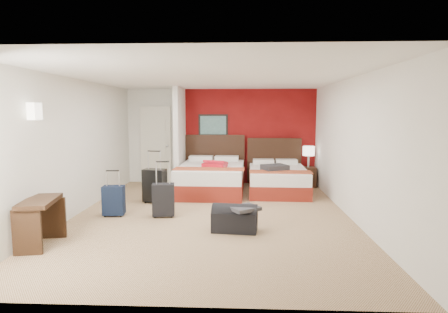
# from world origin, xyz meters

# --- Properties ---
(ground) EXTENTS (6.50, 6.50, 0.00)m
(ground) POSITION_xyz_m (0.00, 0.00, 0.00)
(ground) COLOR tan
(ground) RESTS_ON ground
(room_walls) EXTENTS (5.02, 6.52, 2.50)m
(room_walls) POSITION_xyz_m (-1.40, 1.42, 1.26)
(room_walls) COLOR white
(room_walls) RESTS_ON ground
(red_accent_panel) EXTENTS (3.50, 0.04, 2.50)m
(red_accent_panel) POSITION_xyz_m (0.75, 3.23, 1.25)
(red_accent_panel) COLOR maroon
(red_accent_panel) RESTS_ON ground
(partition_wall) EXTENTS (0.12, 1.20, 2.50)m
(partition_wall) POSITION_xyz_m (-1.00, 2.61, 1.25)
(partition_wall) COLOR silver
(partition_wall) RESTS_ON ground
(entry_door) EXTENTS (0.82, 0.06, 2.05)m
(entry_door) POSITION_xyz_m (-1.75, 3.20, 1.02)
(entry_door) COLOR silver
(entry_door) RESTS_ON ground
(bed_left) EXTENTS (1.57, 2.20, 0.65)m
(bed_left) POSITION_xyz_m (-0.16, 2.01, 0.32)
(bed_left) COLOR silver
(bed_left) RESTS_ON ground
(bed_right) EXTENTS (1.38, 1.94, 0.57)m
(bed_right) POSITION_xyz_m (1.41, 2.07, 0.29)
(bed_right) COLOR white
(bed_right) RESTS_ON ground
(red_suitcase_open) EXTENTS (0.70, 0.83, 0.09)m
(red_suitcase_open) POSITION_xyz_m (-0.06, 1.91, 0.69)
(red_suitcase_open) COLOR red
(red_suitcase_open) RESTS_ON bed_left
(jacket_bundle) EXTENTS (0.66, 0.61, 0.13)m
(jacket_bundle) POSITION_xyz_m (1.31, 1.77, 0.64)
(jacket_bundle) COLOR #323236
(jacket_bundle) RESTS_ON bed_right
(nightstand) EXTENTS (0.38, 0.38, 0.51)m
(nightstand) POSITION_xyz_m (2.25, 2.78, 0.25)
(nightstand) COLOR #331D11
(nightstand) RESTS_ON ground
(table_lamp) EXTENTS (0.33, 0.33, 0.53)m
(table_lamp) POSITION_xyz_m (2.25, 2.78, 0.77)
(table_lamp) COLOR white
(table_lamp) RESTS_ON nightstand
(suitcase_black) EXTENTS (0.50, 0.37, 0.68)m
(suitcase_black) POSITION_xyz_m (-1.27, 0.94, 0.34)
(suitcase_black) COLOR black
(suitcase_black) RESTS_ON ground
(suitcase_charcoal) EXTENTS (0.42, 0.29, 0.58)m
(suitcase_charcoal) POSITION_xyz_m (-0.87, -0.12, 0.29)
(suitcase_charcoal) COLOR black
(suitcase_charcoal) RESTS_ON ground
(suitcase_navy) EXTENTS (0.39, 0.26, 0.53)m
(suitcase_navy) POSITION_xyz_m (-1.78, -0.11, 0.26)
(suitcase_navy) COLOR #101B32
(suitcase_navy) RESTS_ON ground
(duffel_bag) EXTENTS (0.75, 0.45, 0.36)m
(duffel_bag) POSITION_xyz_m (0.44, -0.89, 0.18)
(duffel_bag) COLOR black
(duffel_bag) RESTS_ON ground
(jacket_draped) EXTENTS (0.56, 0.54, 0.06)m
(jacket_draped) POSITION_xyz_m (0.59, -0.94, 0.39)
(jacket_draped) COLOR #3B3B40
(jacket_draped) RESTS_ON duffel_bag
(desk) EXTENTS (0.55, 0.87, 0.68)m
(desk) POSITION_xyz_m (-2.28, -1.68, 0.34)
(desk) COLOR #321D10
(desk) RESTS_ON ground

